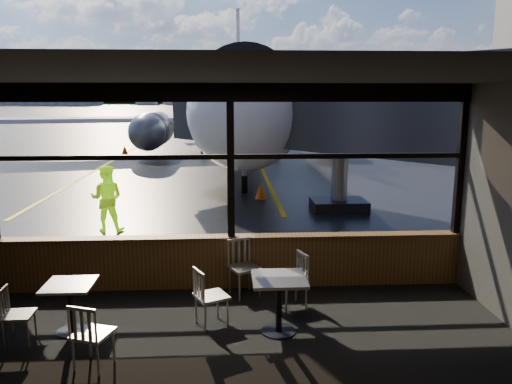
{
  "coord_description": "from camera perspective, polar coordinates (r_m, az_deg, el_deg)",
  "views": [
    {
      "loc": [
        -0.05,
        -8.29,
        3.3
      ],
      "look_at": [
        0.48,
        1.0,
        1.5
      ],
      "focal_mm": 35.0,
      "sensor_mm": 36.0,
      "label": 1
    }
  ],
  "objects": [
    {
      "name": "ground_plane",
      "position": [
        128.33,
        -3.28,
        9.46
      ],
      "size": [
        520.0,
        520.0,
        0.0
      ],
      "primitive_type": "plane",
      "color": "black",
      "rests_on": "ground"
    },
    {
      "name": "carpet_floor",
      "position": [
        6.23,
        -2.5,
        -20.94
      ],
      "size": [
        8.0,
        6.0,
        0.01
      ],
      "primitive_type": "cube",
      "color": "black",
      "rests_on": "ground"
    },
    {
      "name": "ceiling",
      "position": [
        5.29,
        -2.82,
        13.1
      ],
      "size": [
        8.0,
        6.0,
        0.04
      ],
      "primitive_type": "cube",
      "color": "#38332D",
      "rests_on": "ground"
    },
    {
      "name": "window_sill",
      "position": [
        8.77,
        -2.8,
        -8.04
      ],
      "size": [
        8.0,
        0.28,
        0.9
      ],
      "primitive_type": "cube",
      "color": "brown",
      "rests_on": "ground"
    },
    {
      "name": "window_header",
      "position": [
        8.29,
        -2.99,
        11.28
      ],
      "size": [
        8.0,
        0.18,
        0.3
      ],
      "primitive_type": "cube",
      "color": "black",
      "rests_on": "ground"
    },
    {
      "name": "mullion_centre",
      "position": [
        8.36,
        -2.92,
        3.38
      ],
      "size": [
        0.12,
        0.12,
        2.6
      ],
      "primitive_type": "cube",
      "color": "black",
      "rests_on": "ground"
    },
    {
      "name": "mullion_right",
      "position": [
        9.27,
        22.35,
        3.31
      ],
      "size": [
        0.12,
        0.12,
        2.6
      ],
      "primitive_type": "cube",
      "color": "black",
      "rests_on": "ground"
    },
    {
      "name": "window_transom",
      "position": [
        8.35,
        -2.92,
        4.06
      ],
      "size": [
        8.0,
        0.1,
        0.08
      ],
      "primitive_type": "cube",
      "color": "black",
      "rests_on": "ground"
    },
    {
      "name": "airliner",
      "position": [
        28.32,
        -1.83,
        14.66
      ],
      "size": [
        28.5,
        34.02,
        10.27
      ],
      "primitive_type": null,
      "rotation": [
        0.0,
        0.0,
        -0.01
      ],
      "color": "white",
      "rests_on": "ground_plane"
    },
    {
      "name": "jet_bridge",
      "position": [
        14.28,
        11.64,
        7.64
      ],
      "size": [
        9.49,
        11.6,
        5.06
      ],
      "primitive_type": null,
      "color": "#2D2C2F",
      "rests_on": "ground_plane"
    },
    {
      "name": "cafe_table_near",
      "position": [
        7.18,
        2.63,
        -12.8
      ],
      "size": [
        0.75,
        0.75,
        0.82
      ],
      "primitive_type": null,
      "color": "#9A968D",
      "rests_on": "carpet_floor"
    },
    {
      "name": "cafe_table_mid",
      "position": [
        7.65,
        -20.39,
        -12.34
      ],
      "size": [
        0.66,
        0.66,
        0.73
      ],
      "primitive_type": null,
      "color": "#A39D96",
      "rests_on": "carpet_floor"
    },
    {
      "name": "chair_near_e",
      "position": [
        7.96,
        4.07,
        -10.09
      ],
      "size": [
        0.62,
        0.62,
        0.89
      ],
      "primitive_type": null,
      "rotation": [
        0.0,
        0.0,
        1.91
      ],
      "color": "beige",
      "rests_on": "carpet_floor"
    },
    {
      "name": "chair_near_w",
      "position": [
        7.37,
        -5.12,
        -11.86
      ],
      "size": [
        0.65,
        0.65,
        0.89
      ],
      "primitive_type": null,
      "rotation": [
        0.0,
        0.0,
        -1.13
      ],
      "color": "beige",
      "rests_on": "carpet_floor"
    },
    {
      "name": "chair_near_n",
      "position": [
        8.38,
        -1.33,
        -8.72
      ],
      "size": [
        0.69,
        0.69,
        0.96
      ],
      "primitive_type": null,
      "rotation": [
        0.0,
        0.0,
        3.57
      ],
      "color": "beige",
      "rests_on": "carpet_floor"
    },
    {
      "name": "chair_mid_s",
      "position": [
        6.63,
        -18.16,
        -15.2
      ],
      "size": [
        0.61,
        0.61,
        0.88
      ],
      "primitive_type": null,
      "rotation": [
        0.0,
        0.0,
        -0.34
      ],
      "color": "beige",
      "rests_on": "carpet_floor"
    },
    {
      "name": "chair_mid_w",
      "position": [
        7.6,
        -25.52,
        -12.63
      ],
      "size": [
        0.45,
        0.45,
        0.8
      ],
      "primitive_type": null,
      "rotation": [
        0.0,
        0.0,
        -1.53
      ],
      "color": "#ADA99C",
      "rests_on": "carpet_floor"
    },
    {
      "name": "ground_crew",
      "position": [
        12.78,
        -16.7,
        -0.71
      ],
      "size": [
        0.81,
        0.64,
        1.64
      ],
      "primitive_type": "imported",
      "rotation": [
        0.0,
        0.0,
        3.11
      ],
      "color": "#BFF219",
      "rests_on": "ground_plane"
    },
    {
      "name": "cone_nose",
      "position": [
        16.21,
        0.55,
        0.13
      ],
      "size": [
        0.37,
        0.37,
        0.51
      ],
      "primitive_type": "cone",
      "color": "#F55807",
      "rests_on": "ground_plane"
    },
    {
      "name": "cone_wing",
      "position": [
        29.3,
        -14.78,
        4.65
      ],
      "size": [
        0.39,
        0.39,
        0.54
      ],
      "primitive_type": "cone",
      "color": "#FF5E08",
      "rests_on": "ground_plane"
    },
    {
      "name": "hangar_left",
      "position": [
        200.88,
        -24.08,
        10.65
      ],
      "size": [
        45.0,
        18.0,
        11.0
      ],
      "primitive_type": null,
      "color": "silver",
      "rests_on": "ground_plane"
    },
    {
      "name": "hangar_mid",
      "position": [
        193.3,
        -3.31,
        11.43
      ],
      "size": [
        38.0,
        15.0,
        10.0
      ],
      "primitive_type": null,
      "color": "silver",
      "rests_on": "ground_plane"
    },
    {
      "name": "hangar_right",
      "position": [
        195.75,
        14.9,
        11.38
      ],
      "size": [
        50.0,
        20.0,
        12.0
      ],
      "primitive_type": null,
      "color": "silver",
      "rests_on": "ground_plane"
    },
    {
      "name": "fuel_tank_a",
      "position": [
        192.63,
        -12.42,
        10.61
      ],
      "size": [
        8.0,
        8.0,
        6.0
      ],
      "primitive_type": "cylinder",
      "color": "silver",
      "rests_on": "ground_plane"
    },
    {
      "name": "fuel_tank_b",
      "position": [
        191.33,
        -9.41,
        10.72
      ],
      "size": [
        8.0,
        8.0,
        6.0
      ],
      "primitive_type": "cylinder",
      "color": "silver",
      "rests_on": "ground_plane"
    },
    {
      "name": "fuel_tank_c",
      "position": [
        190.55,
        -6.37,
        10.79
      ],
      "size": [
        8.0,
        8.0,
        6.0
      ],
      "primitive_type": "cylinder",
      "color": "silver",
      "rests_on": "ground_plane"
    },
    {
      "name": "treeline",
      "position": [
        218.31,
        -3.32,
        11.64
      ],
      "size": [
        360.0,
        3.0,
        12.0
      ],
      "primitive_type": "cube",
      "color": "black",
      "rests_on": "ground_plane"
    }
  ]
}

